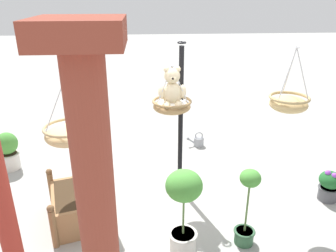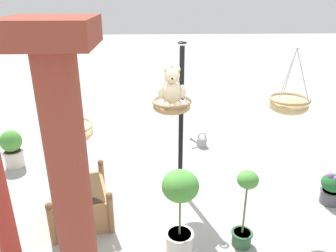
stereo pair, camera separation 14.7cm
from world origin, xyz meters
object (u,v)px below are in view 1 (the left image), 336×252
object	(u,v)px
display_pole_central	(180,150)
watering_can	(198,141)
hanging_basket_with_teddy	(172,105)
potted_plant_fern_front	(184,206)
teddy_bear	(172,90)
hanging_basket_left_high	(289,103)
potted_plant_tall_leafy	(247,209)
hanging_basket_right_low	(69,134)
potted_plant_bushy_green	(8,150)
potted_plant_flowering_red	(329,185)
wooden_planter_box	(81,204)

from	to	relation	value
display_pole_central	watering_can	distance (m)	1.72
hanging_basket_with_teddy	potted_plant_fern_front	world-z (taller)	hanging_basket_with_teddy
teddy_bear	hanging_basket_left_high	xyz separation A→B (m)	(-1.39, 0.46, -0.07)
teddy_bear	potted_plant_tall_leafy	distance (m)	1.76
teddy_bear	hanging_basket_right_low	xyz separation A→B (m)	(1.31, 0.35, -0.43)
display_pole_central	hanging_basket_right_low	bearing A→B (deg)	23.16
potted_plant_fern_front	potted_plant_bushy_green	world-z (taller)	potted_plant_fern_front
potted_plant_tall_leafy	potted_plant_bushy_green	distance (m)	4.15
potted_plant_fern_front	potted_plant_tall_leafy	world-z (taller)	potted_plant_fern_front
potted_plant_fern_front	potted_plant_flowering_red	distance (m)	2.49
hanging_basket_with_teddy	wooden_planter_box	xyz separation A→B (m)	(1.27, 0.38, -1.25)
watering_can	potted_plant_bushy_green	bearing A→B (deg)	10.88
teddy_bear	wooden_planter_box	xyz separation A→B (m)	(1.27, 0.35, -1.48)
teddy_bear	potted_plant_fern_front	world-z (taller)	teddy_bear
teddy_bear	potted_plant_flowering_red	world-z (taller)	teddy_bear
teddy_bear	wooden_planter_box	world-z (taller)	teddy_bear
potted_plant_bushy_green	wooden_planter_box	bearing A→B (deg)	134.73
hanging_basket_left_high	watering_can	distance (m)	2.82
display_pole_central	potted_plant_bushy_green	size ratio (longest dim) A/B	3.35
hanging_basket_with_teddy	watering_can	bearing A→B (deg)	-111.40
potted_plant_fern_front	display_pole_central	bearing A→B (deg)	-94.62
wooden_planter_box	watering_can	bearing A→B (deg)	-132.47
display_pole_central	teddy_bear	world-z (taller)	display_pole_central
hanging_basket_with_teddy	hanging_basket_right_low	bearing A→B (deg)	15.93
teddy_bear	potted_plant_flowering_red	xyz separation A→B (m)	(-2.33, 0.18, -1.46)
display_pole_central	watering_can	bearing A→B (deg)	-109.68
hanging_basket_with_teddy	hanging_basket_left_high	xyz separation A→B (m)	(-1.39, 0.48, 0.16)
hanging_basket_left_high	potted_plant_flowering_red	world-z (taller)	hanging_basket_left_high
hanging_basket_left_high	hanging_basket_right_low	bearing A→B (deg)	-2.28
potted_plant_bushy_green	potted_plant_tall_leafy	bearing A→B (deg)	149.26
potted_plant_tall_leafy	teddy_bear	bearing A→B (deg)	-50.27
potted_plant_fern_front	wooden_planter_box	bearing A→B (deg)	-29.08
hanging_basket_with_teddy	potted_plant_flowering_red	size ratio (longest dim) A/B	1.28
potted_plant_flowering_red	hanging_basket_with_teddy	bearing A→B (deg)	-5.03
wooden_planter_box	potted_plant_fern_front	size ratio (longest dim) A/B	1.02
potted_plant_tall_leafy	wooden_planter_box	bearing A→B (deg)	-16.80
display_pole_central	wooden_planter_box	xyz separation A→B (m)	(1.42, 0.63, -0.46)
display_pole_central	hanging_basket_left_high	xyz separation A→B (m)	(-1.24, 0.73, 0.95)
hanging_basket_with_teddy	potted_plant_flowering_red	xyz separation A→B (m)	(-2.33, 0.21, -1.23)
hanging_basket_right_low	display_pole_central	bearing A→B (deg)	-156.84
potted_plant_flowering_red	potted_plant_bushy_green	size ratio (longest dim) A/B	0.74
hanging_basket_right_low	potted_plant_tall_leafy	bearing A→B (deg)	163.37
display_pole_central	hanging_basket_right_low	world-z (taller)	display_pole_central
display_pole_central	potted_plant_flowering_red	size ratio (longest dim) A/B	4.54
potted_plant_fern_front	teddy_bear	bearing A→B (deg)	-87.86
hanging_basket_with_teddy	watering_can	world-z (taller)	hanging_basket_with_teddy
hanging_basket_with_teddy	wooden_planter_box	world-z (taller)	hanging_basket_with_teddy
wooden_planter_box	potted_plant_bushy_green	bearing A→B (deg)	-45.27
hanging_basket_right_low	potted_plant_fern_front	distance (m)	1.65
display_pole_central	teddy_bear	distance (m)	1.07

